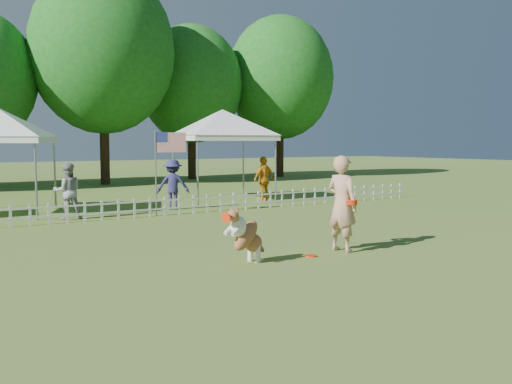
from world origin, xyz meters
TOP-DOWN VIEW (x-y plane):
  - ground at (0.00, 0.00)m, footprint 120.00×120.00m
  - picket_fence at (0.00, 7.00)m, footprint 22.00×0.08m
  - handler at (0.93, -0.44)m, footprint 0.60×0.81m
  - dog at (-1.39, -0.38)m, footprint 1.10×0.68m
  - frisbee_on_turf at (0.06, -0.50)m, footprint 0.30×0.30m
  - canopy_tent_right at (4.06, 10.03)m, footprint 3.83×3.83m
  - flag_pole at (-0.02, 7.05)m, footprint 1.01×0.35m
  - spectator_a at (-2.51, 7.79)m, footprint 0.89×0.73m
  - spectator_b at (1.18, 8.40)m, footprint 1.27×1.06m
  - spectator_c at (5.08, 8.64)m, footprint 1.09×0.63m
  - tree_center_right at (3.00, 21.00)m, footprint 7.60×7.60m
  - tree_right at (9.00, 22.50)m, footprint 6.20×6.20m
  - tree_far_right at (15.00, 21.50)m, footprint 7.00×7.00m

SIDE VIEW (x-z plane):
  - ground at x=0.00m, z-range 0.00..0.00m
  - frisbee_on_turf at x=0.06m, z-range 0.00..0.02m
  - picket_fence at x=0.00m, z-range 0.00..0.60m
  - dog at x=-1.39m, z-range 0.00..1.08m
  - spectator_a at x=-2.51m, z-range 0.00..1.68m
  - spectator_b at x=1.18m, z-range 0.00..1.70m
  - spectator_c at x=5.08m, z-range 0.00..1.75m
  - handler at x=0.93m, z-range 0.00..2.01m
  - flag_pole at x=-0.02m, z-range 0.00..2.65m
  - canopy_tent_right at x=4.06m, z-range 0.00..3.47m
  - tree_right at x=9.00m, z-range 0.00..10.40m
  - tree_far_right at x=15.00m, z-range 0.00..11.40m
  - tree_center_right at x=3.00m, z-range 0.00..12.60m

